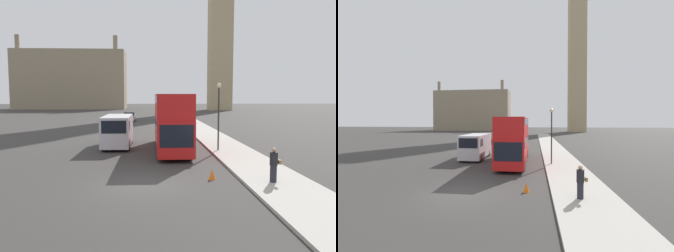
# 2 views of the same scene
# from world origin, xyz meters

# --- Properties ---
(ground_plane) EXTENTS (300.00, 300.00, 0.00)m
(ground_plane) POSITION_xyz_m (0.00, 0.00, 0.00)
(ground_plane) COLOR #383533
(sidewalk_strip) EXTENTS (3.39, 120.00, 0.15)m
(sidewalk_strip) POSITION_xyz_m (6.70, 0.00, 0.07)
(sidewalk_strip) COLOR #ADA89E
(sidewalk_strip) RESTS_ON ground_plane
(clock_tower) EXTENTS (6.75, 6.92, 74.75)m
(clock_tower) POSITION_xyz_m (20.53, 79.61, 38.28)
(clock_tower) COLOR tan
(clock_tower) RESTS_ON ground_plane
(building_block_distant) EXTENTS (33.72, 11.41, 22.02)m
(building_block_distant) POSITION_xyz_m (-24.32, 89.63, 9.05)
(building_block_distant) COLOR gray
(building_block_distant) RESTS_ON ground_plane
(red_double_decker_bus) EXTENTS (2.45, 10.62, 4.38)m
(red_double_decker_bus) POSITION_xyz_m (2.12, 10.04, 2.44)
(red_double_decker_bus) COLOR red
(red_double_decker_bus) RESTS_ON ground_plane
(white_van) EXTENTS (2.22, 5.80, 2.61)m
(white_van) POSITION_xyz_m (-2.23, 11.79, 1.40)
(white_van) COLOR silver
(white_van) RESTS_ON ground_plane
(pedestrian) EXTENTS (0.53, 0.37, 1.67)m
(pedestrian) POSITION_xyz_m (6.38, -0.26, 0.98)
(pedestrian) COLOR #23232D
(pedestrian) RESTS_ON sidewalk_strip
(street_lamp) EXTENTS (0.36, 0.36, 5.05)m
(street_lamp) POSITION_xyz_m (5.63, 9.05, 3.53)
(street_lamp) COLOR #2D332D
(street_lamp) RESTS_ON sidewalk_strip
(parked_sedan) EXTENTS (1.79, 4.29, 1.49)m
(parked_sedan) POSITION_xyz_m (-3.06, 39.49, 0.67)
(parked_sedan) COLOR silver
(parked_sedan) RESTS_ON ground_plane
(traffic_cone) EXTENTS (0.36, 0.36, 0.55)m
(traffic_cone) POSITION_xyz_m (3.63, 0.90, 0.28)
(traffic_cone) COLOR orange
(traffic_cone) RESTS_ON ground_plane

